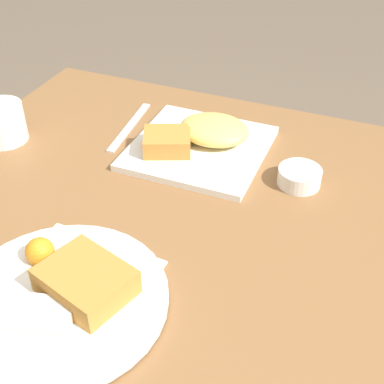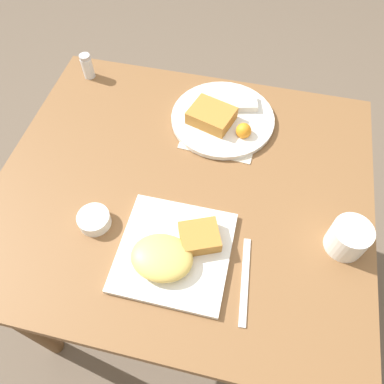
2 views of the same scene
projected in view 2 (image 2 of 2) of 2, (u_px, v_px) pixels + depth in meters
name	position (u px, v px, depth m)	size (l,w,h in m)	color
ground_plane	(186.00, 281.00, 1.60)	(8.00, 8.00, 0.00)	brown
dining_table	(183.00, 202.00, 1.06)	(0.98, 0.86, 0.74)	brown
menu_card	(224.00, 125.00, 1.10)	(0.22, 0.26, 0.00)	beige
plate_square_near	(173.00, 252.00, 0.86)	(0.26, 0.26, 0.06)	white
plate_oval_far	(222.00, 117.00, 1.09)	(0.30, 0.30, 0.05)	white
sauce_ramekin	(94.00, 219.00, 0.91)	(0.08, 0.08, 0.03)	white
salt_shaker	(88.00, 67.00, 1.18)	(0.03, 0.03, 0.08)	white
butter_knife	(245.00, 280.00, 0.84)	(0.04, 0.21, 0.00)	silver
coffee_mug	(348.00, 238.00, 0.86)	(0.09, 0.09, 0.08)	white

